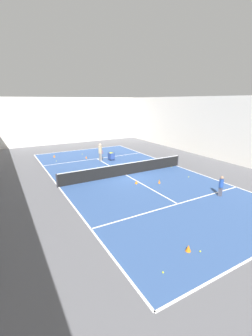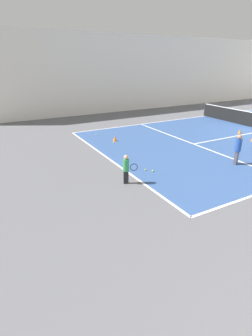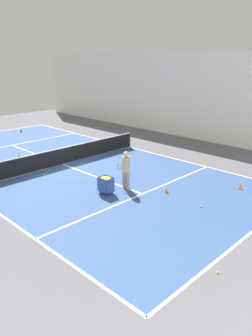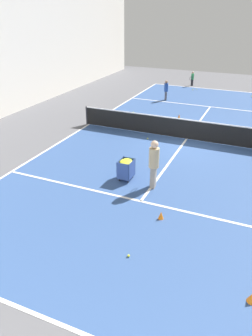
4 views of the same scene
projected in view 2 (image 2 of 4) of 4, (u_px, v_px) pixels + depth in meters
The scene contains 12 objects.
line_baseline_near at pixel (110, 160), 11.88m from camera, with size 10.77×0.10×0.00m, color white.
line_sideline_left at pixel (205, 116), 21.18m from camera, with size 0.10×22.17×0.00m, color white.
line_service_near at pixel (194, 144), 14.10m from camera, with size 10.77×0.10×0.00m, color white.
hall_enclosure_left at pixel (168, 73), 24.21m from camera, with size 0.15×32.71×6.21m.
player_near_baseline at pixel (126, 167), 9.37m from camera, with size 0.29×0.57×1.10m.
child_midcourt at pixel (238, 147), 11.10m from camera, with size 0.34×0.34×1.32m.
training_cone_3 at pixel (115, 138), 14.60m from camera, with size 0.22×0.22×0.28m, color orange.
training_cone_4 at pixel (240, 131), 16.10m from camera, with size 0.21×0.21×0.24m, color orange.
tennis_ball_0 at pixel (153, 171), 10.60m from camera, with size 0.07×0.07×0.07m, color yellow.
tennis_ball_1 at pixel (96, 135), 15.77m from camera, with size 0.07×0.07×0.07m, color yellow.
tennis_ball_3 at pixel (145, 170), 10.70m from camera, with size 0.07×0.07×0.07m, color yellow.
tennis_ball_8 at pixel (113, 143), 14.21m from camera, with size 0.07×0.07×0.07m, color yellow.
Camera 2 is at (10.11, -15.81, 4.18)m, focal length 28.00 mm.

